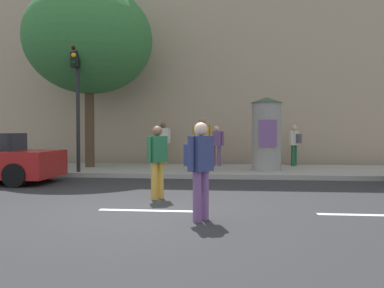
{
  "coord_description": "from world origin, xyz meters",
  "views": [
    {
      "loc": [
        1.57,
        -7.14,
        1.47
      ],
      "look_at": [
        0.65,
        2.0,
        1.18
      ],
      "focal_mm": 36.74,
      "sensor_mm": 36.0,
      "label": 1
    }
  ],
  "objects_px": {
    "pedestrian_in_red_top": "(200,163)",
    "traffic_light": "(76,86)",
    "pedestrian_with_backpack": "(157,157)",
    "pedestrian_near_pole": "(216,142)",
    "street_tree": "(89,40)",
    "pedestrian_tallest": "(202,139)",
    "poster_column": "(266,133)",
    "pedestrian_in_dark_shirt": "(163,140)",
    "pedestrian_with_bag": "(295,141)"
  },
  "relations": [
    {
      "from": "poster_column",
      "to": "pedestrian_with_bag",
      "type": "distance_m",
      "value": 2.36
    },
    {
      "from": "street_tree",
      "to": "pedestrian_in_dark_shirt",
      "type": "xyz_separation_m",
      "value": [
        2.56,
        1.41,
        -3.76
      ]
    },
    {
      "from": "street_tree",
      "to": "pedestrian_in_red_top",
      "type": "distance_m",
      "value": 10.02
    },
    {
      "from": "street_tree",
      "to": "traffic_light",
      "type": "bearing_deg",
      "value": -81.64
    },
    {
      "from": "pedestrian_in_red_top",
      "to": "pedestrian_with_backpack",
      "type": "bearing_deg",
      "value": 118.73
    },
    {
      "from": "poster_column",
      "to": "pedestrian_near_pole",
      "type": "bearing_deg",
      "value": 136.84
    },
    {
      "from": "pedestrian_near_pole",
      "to": "street_tree",
      "type": "bearing_deg",
      "value": -168.27
    },
    {
      "from": "pedestrian_in_dark_shirt",
      "to": "pedestrian_near_pole",
      "type": "height_order",
      "value": "pedestrian_in_dark_shirt"
    },
    {
      "from": "pedestrian_in_red_top",
      "to": "pedestrian_near_pole",
      "type": "height_order",
      "value": "pedestrian_near_pole"
    },
    {
      "from": "street_tree",
      "to": "pedestrian_tallest",
      "type": "relative_size",
      "value": 3.78
    },
    {
      "from": "pedestrian_in_dark_shirt",
      "to": "pedestrian_near_pole",
      "type": "xyz_separation_m",
      "value": [
        2.17,
        -0.43,
        -0.08
      ]
    },
    {
      "from": "traffic_light",
      "to": "street_tree",
      "type": "distance_m",
      "value": 2.75
    },
    {
      "from": "pedestrian_in_red_top",
      "to": "pedestrian_with_backpack",
      "type": "relative_size",
      "value": 1.02
    },
    {
      "from": "pedestrian_near_pole",
      "to": "pedestrian_with_backpack",
      "type": "bearing_deg",
      "value": -98.52
    },
    {
      "from": "pedestrian_with_backpack",
      "to": "pedestrian_in_dark_shirt",
      "type": "bearing_deg",
      "value": 98.95
    },
    {
      "from": "poster_column",
      "to": "pedestrian_tallest",
      "type": "height_order",
      "value": "poster_column"
    },
    {
      "from": "pedestrian_with_bag",
      "to": "pedestrian_tallest",
      "type": "bearing_deg",
      "value": -141.28
    },
    {
      "from": "pedestrian_near_pole",
      "to": "pedestrian_tallest",
      "type": "height_order",
      "value": "pedestrian_tallest"
    },
    {
      "from": "pedestrian_in_dark_shirt",
      "to": "pedestrian_in_red_top",
      "type": "bearing_deg",
      "value": -76.43
    },
    {
      "from": "traffic_light",
      "to": "pedestrian_near_pole",
      "type": "xyz_separation_m",
      "value": [
        4.45,
        2.9,
        -1.89
      ]
    },
    {
      "from": "pedestrian_in_dark_shirt",
      "to": "pedestrian_tallest",
      "type": "xyz_separation_m",
      "value": [
        1.8,
        -2.85,
        0.09
      ]
    },
    {
      "from": "pedestrian_in_dark_shirt",
      "to": "pedestrian_near_pole",
      "type": "bearing_deg",
      "value": -11.14
    },
    {
      "from": "traffic_light",
      "to": "pedestrian_in_dark_shirt",
      "type": "distance_m",
      "value": 4.42
    },
    {
      "from": "poster_column",
      "to": "pedestrian_tallest",
      "type": "relative_size",
      "value": 1.4
    },
    {
      "from": "pedestrian_in_red_top",
      "to": "pedestrian_with_bag",
      "type": "distance_m",
      "value": 9.62
    },
    {
      "from": "pedestrian_in_dark_shirt",
      "to": "pedestrian_with_bag",
      "type": "distance_m",
      "value": 5.21
    },
    {
      "from": "pedestrian_with_backpack",
      "to": "pedestrian_tallest",
      "type": "relative_size",
      "value": 0.89
    },
    {
      "from": "pedestrian_with_bag",
      "to": "pedestrian_with_backpack",
      "type": "bearing_deg",
      "value": -119.55
    },
    {
      "from": "traffic_light",
      "to": "pedestrian_with_bag",
      "type": "bearing_deg",
      "value": 23.23
    },
    {
      "from": "pedestrian_in_dark_shirt",
      "to": "pedestrian_with_bag",
      "type": "height_order",
      "value": "pedestrian_in_dark_shirt"
    },
    {
      "from": "traffic_light",
      "to": "pedestrian_with_backpack",
      "type": "height_order",
      "value": "traffic_light"
    },
    {
      "from": "street_tree",
      "to": "pedestrian_in_dark_shirt",
      "type": "relative_size",
      "value": 3.98
    },
    {
      "from": "pedestrian_in_red_top",
      "to": "poster_column",
      "type": "bearing_deg",
      "value": 76.6
    },
    {
      "from": "street_tree",
      "to": "pedestrian_near_pole",
      "type": "distance_m",
      "value": 6.17
    },
    {
      "from": "street_tree",
      "to": "pedestrian_tallest",
      "type": "height_order",
      "value": "street_tree"
    },
    {
      "from": "pedestrian_with_backpack",
      "to": "pedestrian_in_red_top",
      "type": "bearing_deg",
      "value": -61.27
    },
    {
      "from": "street_tree",
      "to": "pedestrian_with_bag",
      "type": "bearing_deg",
      "value": 9.44
    },
    {
      "from": "pedestrian_with_backpack",
      "to": "traffic_light",
      "type": "bearing_deg",
      "value": 130.9
    },
    {
      "from": "traffic_light",
      "to": "pedestrian_with_bag",
      "type": "height_order",
      "value": "traffic_light"
    },
    {
      "from": "traffic_light",
      "to": "street_tree",
      "type": "height_order",
      "value": "street_tree"
    },
    {
      "from": "pedestrian_in_red_top",
      "to": "pedestrian_near_pole",
      "type": "xyz_separation_m",
      "value": [
        -0.06,
        8.84,
        0.1
      ]
    },
    {
      "from": "pedestrian_with_backpack",
      "to": "pedestrian_tallest",
      "type": "height_order",
      "value": "pedestrian_tallest"
    },
    {
      "from": "pedestrian_in_red_top",
      "to": "traffic_light",
      "type": "bearing_deg",
      "value": 127.22
    },
    {
      "from": "pedestrian_with_backpack",
      "to": "pedestrian_near_pole",
      "type": "bearing_deg",
      "value": 81.48
    },
    {
      "from": "pedestrian_with_backpack",
      "to": "pedestrian_with_bag",
      "type": "distance_m",
      "value": 8.23
    },
    {
      "from": "traffic_light",
      "to": "pedestrian_in_dark_shirt",
      "type": "xyz_separation_m",
      "value": [
        2.27,
        3.33,
        -1.81
      ]
    },
    {
      "from": "pedestrian_tallest",
      "to": "pedestrian_with_bag",
      "type": "relative_size",
      "value": 1.13
    },
    {
      "from": "pedestrian_in_dark_shirt",
      "to": "pedestrian_tallest",
      "type": "height_order",
      "value": "pedestrian_tallest"
    },
    {
      "from": "traffic_light",
      "to": "pedestrian_in_red_top",
      "type": "height_order",
      "value": "traffic_light"
    },
    {
      "from": "traffic_light",
      "to": "pedestrian_with_backpack",
      "type": "bearing_deg",
      "value": -49.1
    }
  ]
}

